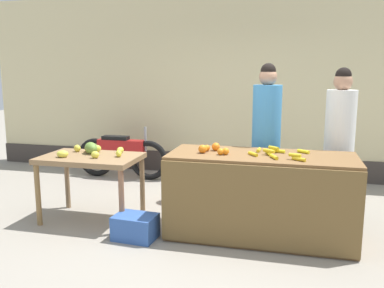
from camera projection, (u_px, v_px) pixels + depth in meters
The scene contains 12 objects.
ground_plane at pixel (215, 231), 4.55m from camera, with size 24.00×24.00×0.00m, color gray.
market_wall_back at pixel (245, 88), 6.77m from camera, with size 9.34×0.23×3.03m.
fruit_stall_counter at pixel (260, 196), 4.34m from camera, with size 1.95×0.81×0.90m.
side_table_wooden at pixel (91, 164), 4.79m from camera, with size 1.14×0.72×0.79m.
banana_bunch_pile at pixel (277, 153), 4.22m from camera, with size 0.63×0.51×0.07m.
orange_pile at pixel (212, 149), 4.36m from camera, with size 0.34×0.29×0.09m.
mango_papaya_pile at pixel (90, 150), 4.86m from camera, with size 0.76×0.61×0.14m.
vendor_woman_blue_shirt at pixel (266, 141), 4.88m from camera, with size 0.34×0.34×1.86m.
vendor_woman_white_shirt at pixel (339, 146), 4.72m from camera, with size 0.34×0.34×1.81m.
parked_motorcycle at pixel (122, 154), 6.74m from camera, with size 1.60×0.18×0.88m.
produce_crate at pixel (135, 227), 4.33m from camera, with size 0.44×0.32×0.26m, color #3359A5.
produce_sack at pixel (179, 184), 5.52m from camera, with size 0.36×0.30×0.52m, color maroon.
Camera 1 is at (0.80, -4.24, 1.78)m, focal length 38.04 mm.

